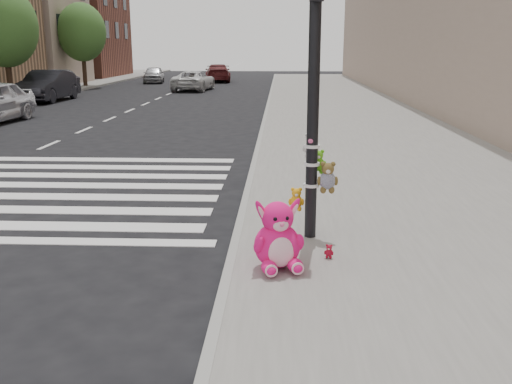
# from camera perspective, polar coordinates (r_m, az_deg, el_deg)

# --- Properties ---
(ground) EXTENTS (120.00, 120.00, 0.00)m
(ground) POSITION_cam_1_polar(r_m,az_deg,el_deg) (6.90, -16.29, -9.88)
(ground) COLOR black
(ground) RESTS_ON ground
(sidewalk_near) EXTENTS (7.00, 80.00, 0.14)m
(sidewalk_near) POSITION_cam_1_polar(r_m,az_deg,el_deg) (16.41, 12.45, 4.59)
(sidewalk_near) COLOR slate
(sidewalk_near) RESTS_ON ground
(curb_edge) EXTENTS (0.12, 80.00, 0.15)m
(curb_edge) POSITION_cam_1_polar(r_m,az_deg,el_deg) (16.18, 0.29, 4.80)
(curb_edge) COLOR gray
(curb_edge) RESTS_ON ground
(bld_far_d) EXTENTS (6.00, 8.00, 10.00)m
(bld_far_d) POSITION_cam_1_polar(r_m,az_deg,el_deg) (44.64, -21.72, 16.30)
(bld_far_d) COLOR gray
(bld_far_d) RESTS_ON ground
(bld_far_e) EXTENTS (6.00, 10.00, 9.00)m
(bld_far_e) POSITION_cam_1_polar(r_m,az_deg,el_deg) (54.89, -16.91, 15.62)
(bld_far_e) COLOR brown
(bld_far_e) RESTS_ON ground
(signal_pole) EXTENTS (0.69, 0.48, 4.00)m
(signal_pole) POSITION_cam_1_polar(r_m,az_deg,el_deg) (7.82, 5.88, 7.16)
(signal_pole) COLOR black
(signal_pole) RESTS_ON sidewalk_near
(tree_far_b) EXTENTS (3.20, 3.20, 5.44)m
(tree_far_b) POSITION_cam_1_polar(r_m,az_deg,el_deg) (30.98, -23.89, 14.85)
(tree_far_b) COLOR #382619
(tree_far_b) RESTS_ON sidewalk_far
(tree_far_c) EXTENTS (3.20, 3.20, 5.44)m
(tree_far_c) POSITION_cam_1_polar(r_m,az_deg,el_deg) (41.18, -17.03, 15.02)
(tree_far_c) COLOR #382619
(tree_far_c) RESTS_ON sidewalk_far
(pink_bunny) EXTENTS (0.68, 0.75, 0.88)m
(pink_bunny) POSITION_cam_1_polar(r_m,az_deg,el_deg) (6.90, 2.20, -4.82)
(pink_bunny) COLOR #FF157A
(pink_bunny) RESTS_ON sidewalk_near
(red_teddy) EXTENTS (0.14, 0.12, 0.18)m
(red_teddy) POSITION_cam_1_polar(r_m,az_deg,el_deg) (7.36, 7.31, -5.90)
(red_teddy) COLOR #A61027
(red_teddy) RESTS_ON sidewalk_near
(car_dark_far) EXTENTS (1.78, 4.83, 1.58)m
(car_dark_far) POSITION_cam_1_polar(r_m,az_deg,el_deg) (31.57, -20.09, 9.95)
(car_dark_far) COLOR black
(car_dark_far) RESTS_ON ground
(car_white_near) EXTENTS (2.47, 4.64, 1.24)m
(car_white_near) POSITION_cam_1_polar(r_m,az_deg,el_deg) (37.19, -6.25, 11.01)
(car_white_near) COLOR silver
(car_white_near) RESTS_ON ground
(car_maroon_near) EXTENTS (2.52, 4.96, 1.38)m
(car_maroon_near) POSITION_cam_1_polar(r_m,az_deg,el_deg) (46.22, -3.85, 11.79)
(car_maroon_near) COLOR #521719
(car_maroon_near) RESTS_ON ground
(car_silver_deep) EXTENTS (2.01, 3.86, 1.26)m
(car_silver_deep) POSITION_cam_1_polar(r_m,az_deg,el_deg) (45.45, -10.18, 11.48)
(car_silver_deep) COLOR #9F9FA3
(car_silver_deep) RESTS_ON ground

